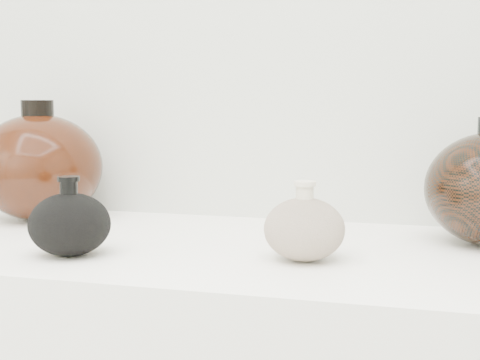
# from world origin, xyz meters

# --- Properties ---
(black_gourd_vase) EXTENTS (0.13, 0.13, 0.11)m
(black_gourd_vase) POSITION_xyz_m (-0.22, 0.82, 0.95)
(black_gourd_vase) COLOR black
(black_gourd_vase) RESTS_ON display_counter
(cream_gourd_vase) EXTENTS (0.13, 0.13, 0.11)m
(cream_gourd_vase) POSITION_xyz_m (0.10, 0.89, 0.94)
(cream_gourd_vase) COLOR beige
(cream_gourd_vase) RESTS_ON display_counter
(left_round_pot) EXTENTS (0.28, 0.28, 0.22)m
(left_round_pot) POSITION_xyz_m (-0.43, 1.07, 1.00)
(left_round_pot) COLOR black
(left_round_pot) RESTS_ON display_counter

